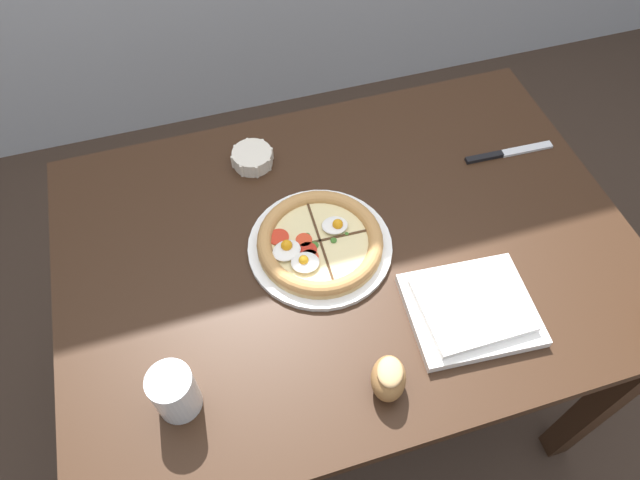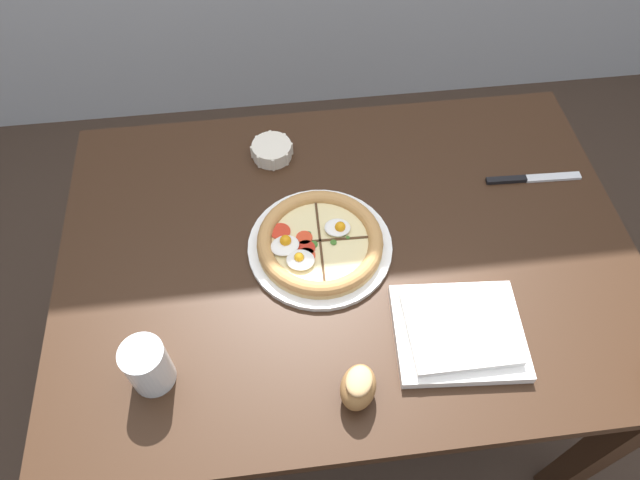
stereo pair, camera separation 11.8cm
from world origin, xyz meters
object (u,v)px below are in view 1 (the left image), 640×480
(pizza, at_px, (320,243))
(napkin_folded, at_px, (471,308))
(dining_table, at_px, (346,273))
(water_glass, at_px, (175,393))
(bread_piece_near, at_px, (389,378))
(ramekin_bowl, at_px, (252,157))
(knife_main, at_px, (508,153))

(pizza, xyz_separation_m, napkin_folded, (0.24, -0.23, -0.00))
(napkin_folded, bearing_deg, dining_table, 128.68)
(napkin_folded, distance_m, water_glass, 0.57)
(bread_piece_near, bearing_deg, napkin_folded, 24.16)
(napkin_folded, bearing_deg, ramekin_bowl, 121.90)
(napkin_folded, xyz_separation_m, bread_piece_near, (-0.21, -0.09, 0.02))
(ramekin_bowl, relative_size, knife_main, 0.45)
(knife_main, bearing_deg, ramekin_bowl, 168.11)
(dining_table, distance_m, bread_piece_near, 0.35)
(bread_piece_near, bearing_deg, pizza, 95.08)
(ramekin_bowl, height_order, bread_piece_near, bread_piece_near)
(napkin_folded, xyz_separation_m, water_glass, (-0.57, -0.02, 0.03))
(bread_piece_near, distance_m, water_glass, 0.37)
(dining_table, bearing_deg, bread_piece_near, -95.56)
(napkin_folded, height_order, bread_piece_near, bread_piece_near)
(bread_piece_near, bearing_deg, knife_main, 43.49)
(dining_table, height_order, water_glass, water_glass)
(pizza, distance_m, water_glass, 0.42)
(bread_piece_near, bearing_deg, dining_table, 84.44)
(pizza, bearing_deg, bread_piece_near, -84.92)
(dining_table, bearing_deg, water_glass, -148.56)
(pizza, height_order, water_glass, water_glass)
(napkin_folded, bearing_deg, knife_main, 53.09)
(dining_table, xyz_separation_m, knife_main, (0.45, 0.14, 0.12))
(ramekin_bowl, distance_m, water_glass, 0.59)
(dining_table, height_order, pizza, pizza)
(ramekin_bowl, height_order, knife_main, ramekin_bowl)
(dining_table, bearing_deg, napkin_folded, -51.32)
(pizza, relative_size, bread_piece_near, 3.03)
(knife_main, bearing_deg, water_glass, -153.62)
(napkin_folded, distance_m, knife_main, 0.46)
(dining_table, relative_size, knife_main, 5.47)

